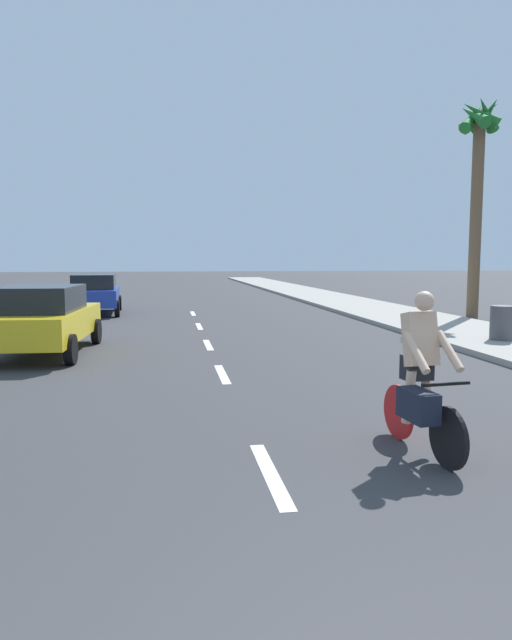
# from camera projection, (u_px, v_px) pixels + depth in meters

# --- Properties ---
(ground_plane) EXTENTS (160.00, 160.00, 0.00)m
(ground_plane) POSITION_uv_depth(u_px,v_px,m) (194.00, 316.00, 21.78)
(ground_plane) COLOR #38383A
(sidewalk_strip) EXTENTS (3.60, 80.00, 0.14)m
(sidewalk_strip) POSITION_uv_depth(u_px,v_px,m) (366.00, 307.00, 24.89)
(sidewalk_strip) COLOR #9E998E
(sidewalk_strip) RESTS_ON ground
(lane_stripe_1) EXTENTS (0.16, 1.80, 0.01)m
(lane_stripe_1) POSITION_uv_depth(u_px,v_px,m) (270.00, 473.00, 5.79)
(lane_stripe_1) COLOR white
(lane_stripe_1) RESTS_ON ground
(lane_stripe_2) EXTENTS (0.16, 1.80, 0.01)m
(lane_stripe_2) POSITION_uv_depth(u_px,v_px,m) (222.00, 374.00, 10.80)
(lane_stripe_2) COLOR white
(lane_stripe_2) RESTS_ON ground
(lane_stripe_3) EXTENTS (0.16, 1.80, 0.01)m
(lane_stripe_3) POSITION_uv_depth(u_px,v_px,m) (208.00, 345.00, 14.48)
(lane_stripe_3) COLOR white
(lane_stripe_3) RESTS_ON ground
(lane_stripe_4) EXTENTS (0.16, 1.80, 0.01)m
(lane_stripe_4) POSITION_uv_depth(u_px,v_px,m) (199.00, 326.00, 18.46)
(lane_stripe_4) COLOR white
(lane_stripe_4) RESTS_ON ground
(lane_stripe_5) EXTENTS (0.16, 1.80, 0.01)m
(lane_stripe_5) POSITION_uv_depth(u_px,v_px,m) (193.00, 313.00, 22.84)
(lane_stripe_5) COLOR white
(lane_stripe_5) RESTS_ON ground
(cyclist) EXTENTS (0.66, 1.71, 1.82)m
(cyclist) POSITION_uv_depth(u_px,v_px,m) (420.00, 381.00, 6.30)
(cyclist) COLOR black
(cyclist) RESTS_ON ground
(parked_car_yellow) EXTENTS (2.22, 4.50, 1.57)m
(parked_car_yellow) POSITION_uv_depth(u_px,v_px,m) (42.00, 318.00, 13.00)
(parked_car_yellow) COLOR gold
(parked_car_yellow) RESTS_ON ground
(parked_car_blue) EXTENTS (2.15, 4.35, 1.57)m
(parked_car_blue) POSITION_uv_depth(u_px,v_px,m) (95.00, 293.00, 22.60)
(parked_car_blue) COLOR #1E389E
(parked_car_blue) RESTS_ON ground
(palm_tree_mid) EXTENTS (1.73, 1.80, 7.95)m
(palm_tree_mid) POSITION_uv_depth(u_px,v_px,m) (478.00, 158.00, 20.16)
(palm_tree_mid) COLOR brown
(palm_tree_mid) RESTS_ON ground
(trash_bin_near) EXTENTS (0.60, 0.60, 0.86)m
(trash_bin_near) POSITION_uv_depth(u_px,v_px,m) (502.00, 323.00, 14.39)
(trash_bin_near) COLOR #47474C
(trash_bin_near) RESTS_ON sidewalk_strip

